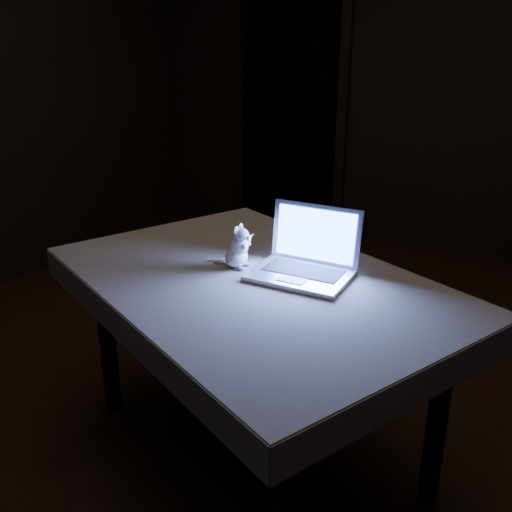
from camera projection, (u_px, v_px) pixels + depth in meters
The scene contains 7 objects.
floor at pixel (265, 405), 2.65m from camera, with size 5.00×5.00×0.00m, color black.
back_wall at pixel (423, 80), 4.23m from camera, with size 4.50×0.04×2.60m, color black.
doorway at pixel (289, 104), 4.81m from camera, with size 1.06×0.36×2.13m, color black, non-canonical shape.
table at pixel (253, 368), 2.24m from camera, with size 1.42×0.91×0.76m, color black, non-canonical shape.
tablecloth at pixel (241, 282), 2.21m from camera, with size 1.53×1.03×0.11m, color beige, non-canonical shape.
laptop at pixel (301, 247), 2.06m from camera, with size 0.36×0.31×0.24m, color silver, non-canonical shape.
plush_mouse at pixel (236, 246), 2.17m from camera, with size 0.12×0.12×0.17m, color white, non-canonical shape.
Camera 1 is at (1.03, -1.97, 1.60)m, focal length 40.00 mm.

